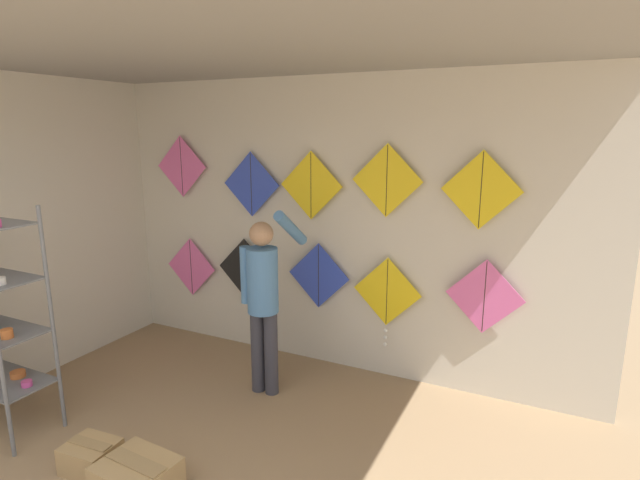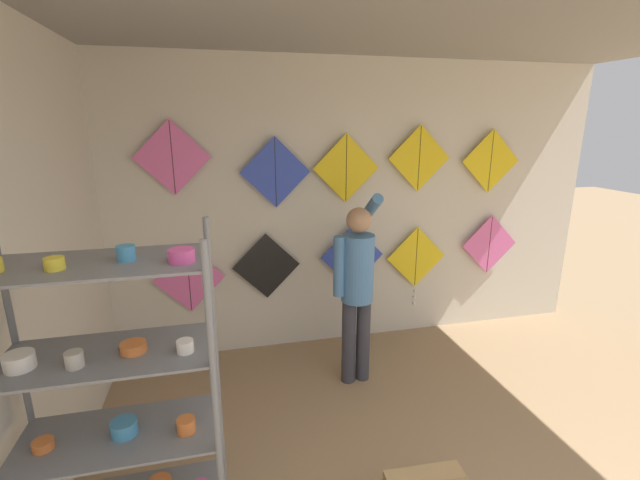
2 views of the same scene
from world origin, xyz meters
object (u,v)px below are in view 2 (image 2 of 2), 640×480
kite_1 (266,266)px  kite_2 (352,256)px  kite_7 (346,168)px  shopkeeper (357,280)px  kite_0 (189,279)px  kite_3 (416,260)px  kite_6 (275,172)px  kite_8 (419,158)px  kite_9 (491,161)px  kite_4 (489,244)px  kite_5 (172,158)px  shelf_rack (115,401)px

kite_1 → kite_2: 0.86m
kite_2 → kite_7: bearing=180.0°
shopkeeper → kite_0: shopkeeper is taller
kite_1 → kite_3: 1.57m
kite_6 → shopkeeper: bearing=-51.2°
kite_1 → kite_7: kite_7 is taller
kite_0 → shopkeeper: bearing=-26.8°
shopkeeper → kite_8: size_ratio=2.55×
kite_8 → kite_2: bearing=180.0°
kite_7 → kite_9: size_ratio=1.00×
kite_6 → kite_1: bearing=180.0°
kite_1 → kite_7: bearing=0.0°
kite_4 → kite_6: (-2.31, 0.00, 0.84)m
kite_6 → kite_7: kite_7 is taller
kite_9 → kite_1: bearing=180.0°
kite_7 → kite_9: bearing=0.0°
shopkeeper → kite_7: size_ratio=2.55×
kite_1 → kite_8: size_ratio=1.00×
kite_2 → kite_5: bearing=180.0°
kite_1 → kite_0: bearing=180.0°
kite_3 → kite_7: (-0.78, 0.00, 0.97)m
kite_2 → kite_7: size_ratio=1.00×
kite_2 → kite_4: 1.56m
kite_5 → kite_8: bearing=0.0°
shopkeeper → kite_7: (0.11, 0.71, 0.86)m
kite_8 → kite_0: bearing=180.0°
kite_3 → kite_4: kite_4 is taller
kite_0 → kite_2: kite_2 is taller
kite_1 → kite_3: kite_1 is taller
kite_0 → kite_2: 1.59m
kite_0 → kite_6: (0.83, 0.00, 0.96)m
kite_1 → kite_5: 1.30m
shelf_rack → kite_9: kite_9 is taller
kite_3 → kite_4: size_ratio=1.32×
kite_2 → kite_7: 0.88m
kite_5 → kite_3: bearing=-0.0°
kite_2 → kite_4: (1.56, 0.00, 0.02)m
shopkeeper → kite_6: bearing=124.6°
shelf_rack → kite_6: 2.45m
kite_4 → kite_3: bearing=-180.0°
kite_6 → kite_9: size_ratio=1.00×
kite_8 → kite_4: bearing=0.0°
shelf_rack → kite_1: (0.91, 2.09, -0.13)m
kite_3 → kite_4: 0.86m
shopkeeper → kite_2: size_ratio=2.55×
shelf_rack → kite_0: 2.11m
kite_9 → kite_8: bearing=180.0°
shelf_rack → kite_6: bearing=64.0°
kite_2 → kite_9: size_ratio=1.00×
shelf_rack → kite_4: 3.93m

